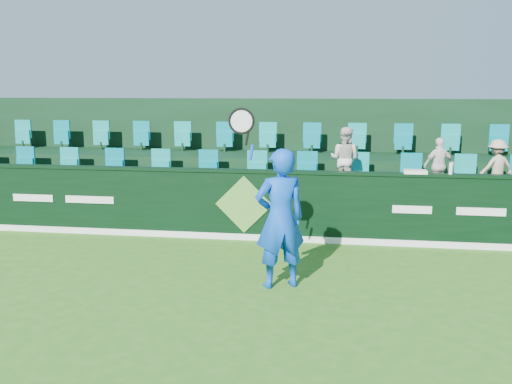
% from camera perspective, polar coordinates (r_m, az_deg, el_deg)
% --- Properties ---
extents(ground, '(60.00, 60.00, 0.00)m').
position_cam_1_polar(ground, '(7.37, -6.46, -12.73)').
color(ground, '#326C19').
rests_on(ground, ground).
extents(sponsor_hoarding, '(16.00, 0.25, 1.35)m').
position_cam_1_polar(sponsor_hoarding, '(10.92, -1.10, -1.26)').
color(sponsor_hoarding, black).
rests_on(sponsor_hoarding, ground).
extents(stand_tier_front, '(16.00, 2.00, 0.80)m').
position_cam_1_polar(stand_tier_front, '(12.04, -0.23, -1.48)').
color(stand_tier_front, black).
rests_on(stand_tier_front, ground).
extents(stand_tier_back, '(16.00, 1.80, 1.30)m').
position_cam_1_polar(stand_tier_back, '(13.84, 0.97, 1.15)').
color(stand_tier_back, black).
rests_on(stand_tier_back, ground).
extents(stand_rear, '(16.00, 4.10, 2.60)m').
position_cam_1_polar(stand_rear, '(14.20, 1.22, 3.69)').
color(stand_rear, black).
rests_on(stand_rear, ground).
extents(seat_row_front, '(13.50, 0.50, 0.60)m').
position_cam_1_polar(seat_row_front, '(12.30, 0.05, 2.09)').
color(seat_row_front, '#0F8D8B').
rests_on(seat_row_front, stand_tier_front).
extents(seat_row_back, '(13.50, 0.50, 0.60)m').
position_cam_1_polar(seat_row_back, '(14.01, 1.15, 5.18)').
color(seat_row_back, '#0F8D8B').
rests_on(seat_row_back, stand_tier_back).
extents(tennis_player, '(1.20, 0.75, 2.65)m').
position_cam_1_polar(tennis_player, '(8.24, 2.38, -2.61)').
color(tennis_player, blue).
rests_on(tennis_player, ground).
extents(spectator_left, '(0.77, 0.69, 1.30)m').
position_cam_1_polar(spectator_left, '(11.75, 8.85, 3.28)').
color(spectator_left, silver).
rests_on(spectator_left, stand_tier_front).
extents(spectator_middle, '(0.70, 0.47, 1.11)m').
position_cam_1_polar(spectator_middle, '(11.91, 17.83, 2.54)').
color(spectator_middle, white).
rests_on(spectator_middle, stand_tier_front).
extents(spectator_right, '(0.80, 0.61, 1.09)m').
position_cam_1_polar(spectator_right, '(12.14, 22.92, 2.31)').
color(spectator_right, tan).
rests_on(spectator_right, stand_tier_front).
extents(towel, '(0.41, 0.27, 0.06)m').
position_cam_1_polar(towel, '(10.73, 15.62, 1.97)').
color(towel, silver).
rests_on(towel, sponsor_hoarding).
extents(drinks_bottle, '(0.07, 0.07, 0.21)m').
position_cam_1_polar(drinks_bottle, '(10.81, 18.90, 2.25)').
color(drinks_bottle, white).
rests_on(drinks_bottle, sponsor_hoarding).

